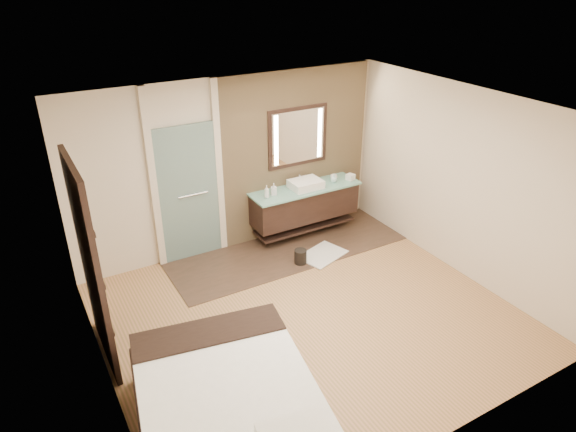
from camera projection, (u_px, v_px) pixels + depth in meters
floor at (309, 316)px, 6.68m from camera, size 5.00×5.00×0.00m
tile_strip at (288, 250)px, 8.18m from camera, size 3.80×1.30×0.01m
stone_wall at (296, 154)px, 8.27m from camera, size 2.60×0.08×2.70m
vanity at (305, 203)px, 8.39m from camera, size 1.85×0.55×0.88m
mirror_unit at (298, 137)px, 8.09m from camera, size 1.06×0.04×0.96m
frosted_door at (188, 188)px, 7.53m from camera, size 1.10×0.12×2.70m
shoji_partition at (91, 265)px, 5.52m from camera, size 0.06×1.20×2.40m
bed at (228, 408)px, 4.90m from camera, size 1.97×2.30×0.79m
bath_mat at (323, 255)px, 8.03m from camera, size 0.84×0.69×0.02m
waste_bin at (300, 257)px, 7.78m from camera, size 0.24×0.24×0.23m
tissue_box at (350, 177)px, 8.52m from camera, size 0.15×0.15×0.10m
soap_bottle_a at (267, 192)px, 7.87m from camera, size 0.10×0.10×0.20m
soap_bottle_b at (274, 189)px, 7.97m from camera, size 0.11×0.11×0.19m
soap_bottle_c at (334, 178)px, 8.43m from camera, size 0.14×0.14×0.14m
cup at (334, 177)px, 8.53m from camera, size 0.15×0.15×0.09m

